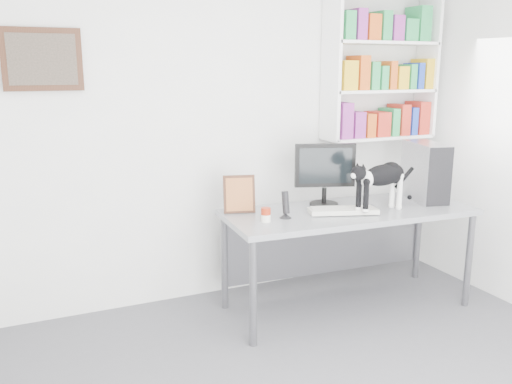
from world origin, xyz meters
The scene contains 11 objects.
room centered at (0.00, 0.00, 1.35)m, with size 4.01×4.01×2.70m.
bookshelf centered at (1.40, 1.85, 1.85)m, with size 1.03×0.28×1.24m, color white.
wall_art centered at (-1.30, 1.97, 1.90)m, with size 0.52×0.04×0.42m, color #412314.
desk centered at (0.76, 1.30, 0.40)m, with size 1.91×0.74×0.79m, color gray.
monitor centered at (0.64, 1.48, 1.04)m, with size 0.47×0.22×0.50m, color black.
keyboard centered at (0.66, 1.23, 0.81)m, with size 0.50×0.19×0.04m, color beige.
pc_tower centered at (1.48, 1.31, 1.03)m, with size 0.21×0.47×0.47m, color silver.
speaker centered at (0.20, 1.28, 0.90)m, with size 0.09×0.09×0.20m, color black.
leaning_print centered at (-0.04, 1.55, 0.94)m, with size 0.23×0.09×0.29m, color #412314.
soup_can centered at (0.04, 1.25, 0.84)m, with size 0.07×0.07×0.10m, color #9E240D.
cat centered at (0.93, 1.15, 0.98)m, with size 0.60×0.16×0.37m, color black, non-canonical shape.
Camera 1 is at (-1.51, -2.05, 1.85)m, focal length 38.00 mm.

